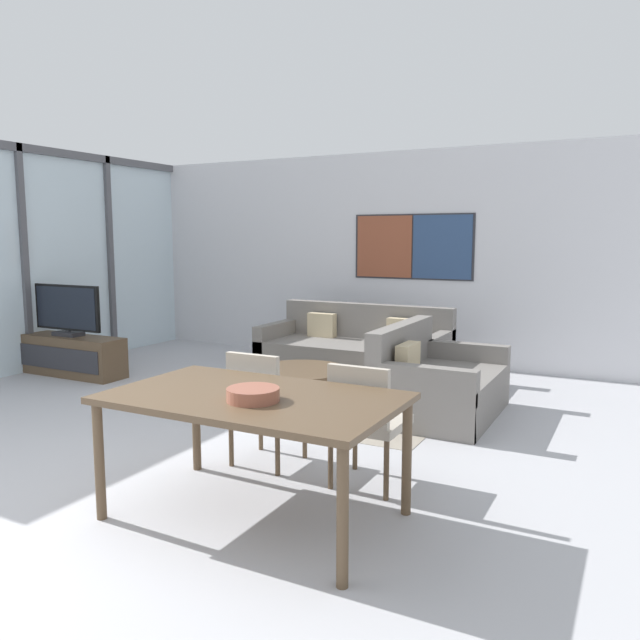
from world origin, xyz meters
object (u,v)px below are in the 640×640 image
at_px(sofa_main, 356,354).
at_px(coffee_table, 301,377).
at_px(television, 67,311).
at_px(sofa_side, 433,386).
at_px(dining_table, 254,406).
at_px(dining_chair_left, 263,400).
at_px(dining_chair_centre, 366,417).
at_px(tv_console, 69,355).
at_px(fruit_bowl, 253,394).

height_order(sofa_main, coffee_table, sofa_main).
distance_m(television, sofa_side, 4.51).
distance_m(sofa_main, sofa_side, 1.78).
height_order(dining_table, dining_chair_left, dining_chair_left).
bearing_deg(sofa_side, coffee_table, 98.35).
relative_size(television, dining_chair_left, 1.23).
bearing_deg(dining_chair_centre, tv_console, 161.74).
bearing_deg(fruit_bowl, television, 151.11).
bearing_deg(sofa_side, dining_chair_left, 159.29).
bearing_deg(dining_chair_left, fruit_bowl, -60.29).
bearing_deg(coffee_table, dining_table, -66.85).
height_order(sofa_side, dining_chair_left, dining_chair_left).
bearing_deg(television, dining_table, -28.11).
distance_m(sofa_side, dining_chair_left, 2.02).
distance_m(sofa_side, fruit_bowl, 2.80).
bearing_deg(dining_chair_centre, dining_chair_left, 177.51).
height_order(sofa_side, dining_chair_centre, dining_chair_centre).
xyz_separation_m(television, dining_table, (4.18, -2.23, -0.10)).
xyz_separation_m(tv_console, sofa_main, (3.14, 1.57, 0.03)).
relative_size(television, sofa_side, 0.73).
distance_m(coffee_table, fruit_bowl, 2.83).
distance_m(sofa_side, dining_chair_centre, 1.93).
relative_size(coffee_table, dining_chair_centre, 1.13).
distance_m(dining_table, dining_chair_centre, 0.85).
bearing_deg(coffee_table, dining_chair_centre, -49.68).
xyz_separation_m(television, dining_chair_left, (3.76, -1.48, -0.30)).
xyz_separation_m(tv_console, dining_table, (4.18, -2.23, 0.45)).
bearing_deg(coffee_table, fruit_bowl, -66.37).
xyz_separation_m(television, dining_chair_centre, (4.59, -1.52, -0.30)).
distance_m(tv_console, dining_chair_left, 4.05).
distance_m(sofa_main, coffee_table, 1.37).
relative_size(television, sofa_main, 0.47).
xyz_separation_m(television, coffee_table, (3.14, 0.20, -0.53)).
relative_size(dining_table, dining_chair_left, 2.01).
height_order(coffee_table, dining_chair_centre, dining_chair_centre).
bearing_deg(dining_chair_left, dining_table, -60.80).
height_order(dining_table, fruit_bowl, fruit_bowl).
height_order(tv_console, sofa_main, sofa_main).
distance_m(dining_table, dining_chair_left, 0.88).
relative_size(sofa_side, dining_table, 0.84).
distance_m(television, dining_table, 4.74).
relative_size(sofa_main, sofa_side, 1.55).
relative_size(sofa_main, dining_table, 1.30).
bearing_deg(dining_chair_left, tv_console, 158.50).
xyz_separation_m(sofa_main, dining_table, (1.04, -3.80, 0.42)).
bearing_deg(coffee_table, tv_console, -176.30).
distance_m(sofa_main, dining_table, 3.97).
xyz_separation_m(tv_console, coffee_table, (3.14, 0.20, 0.02)).
bearing_deg(sofa_side, sofa_main, 48.53).
xyz_separation_m(television, sofa_main, (3.14, 1.57, -0.52)).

